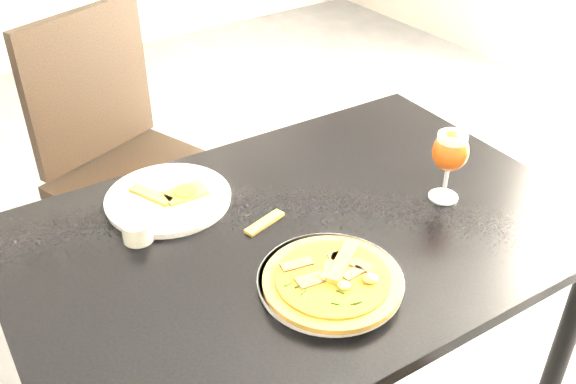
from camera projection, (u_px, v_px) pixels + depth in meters
dining_table at (302, 261)px, 1.40m from camera, size 1.23×0.85×0.75m
chair_far at (129, 161)px, 1.97m from camera, size 0.58×0.58×0.99m
plate_main at (330, 281)px, 1.20m from camera, size 0.33×0.33×0.01m
pizza at (332, 279)px, 1.18m from camera, size 0.26×0.26×0.03m
plate_second at (168, 199)px, 1.43m from camera, size 0.35×0.35×0.01m
crust_scraps at (174, 193)px, 1.42m from camera, size 0.15×0.13×0.01m
loose_crust at (264, 223)px, 1.36m from camera, size 0.10×0.05×0.01m
sauce_cup at (138, 230)px, 1.31m from camera, size 0.06×0.06×0.04m
beer_glass at (450, 152)px, 1.38m from camera, size 0.08×0.08×0.17m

